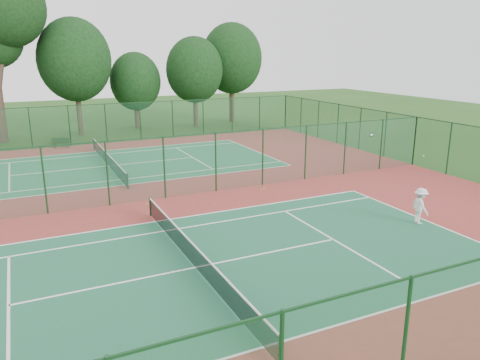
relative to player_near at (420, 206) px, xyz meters
name	(u,v)px	position (x,y,z in m)	size (l,w,h in m)	color
ground	(138,201)	(-11.29, 9.10, -0.89)	(120.00, 120.00, 0.00)	#234E18
red_pad	(138,201)	(-11.29, 9.10, -0.88)	(40.00, 36.00, 0.01)	maroon
court_near	(195,268)	(-11.29, 0.10, -0.87)	(23.77, 10.97, 0.01)	#1D5D3E
court_far	(108,166)	(-11.29, 18.10, -0.87)	(23.77, 10.97, 0.01)	#216B40
fence_north	(88,124)	(-11.29, 27.10, 0.87)	(40.00, 0.09, 3.50)	#174729
fence_east	(415,141)	(8.71, 9.10, 0.87)	(0.09, 36.00, 3.50)	#184A2A
fence_divider	(137,170)	(-11.29, 9.10, 0.87)	(40.00, 0.09, 3.50)	#1B5135
tennis_net_near	(195,255)	(-11.29, 0.10, -0.34)	(0.10, 12.90, 0.97)	#13361C
tennis_net_far	(108,159)	(-11.29, 18.10, -0.34)	(0.10, 12.90, 0.97)	#14381F
player_near	(420,206)	(0.00, 0.00, 0.00)	(1.12, 0.64, 1.74)	silver
bench	(61,142)	(-13.67, 26.53, -0.43)	(1.45, 0.75, 0.86)	#113318
stray_ball_a	(264,188)	(-3.94, 8.27, -0.84)	(0.08, 0.08, 0.08)	gold
stray_ball_b	(261,189)	(-4.17, 8.18, -0.84)	(0.07, 0.07, 0.07)	#AAC72E
stray_ball_c	(147,204)	(-11.01, 8.39, -0.84)	(0.07, 0.07, 0.07)	#BDE034
evergreen_row	(86,133)	(-10.79, 33.35, -0.89)	(39.00, 5.00, 12.00)	black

